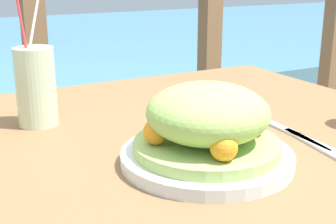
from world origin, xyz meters
name	(u,v)px	position (x,y,z in m)	size (l,w,h in m)	color
patio_table	(137,179)	(0.00, 0.00, 0.64)	(1.17, 0.83, 0.74)	olive
railing_fence	(36,54)	(0.00, 0.79, 0.76)	(2.80, 0.08, 1.12)	brown
salad_plate	(207,130)	(0.04, -0.18, 0.79)	(0.27, 0.27, 0.13)	silver
drink_glass	(36,86)	(-0.15, 0.14, 0.82)	(0.08, 0.08, 0.25)	beige
fork	(317,146)	(0.24, -0.21, 0.74)	(0.04, 0.18, 0.00)	silver
knife	(297,135)	(0.25, -0.16, 0.74)	(0.02, 0.18, 0.00)	silver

